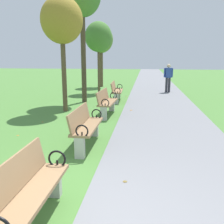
{
  "coord_description": "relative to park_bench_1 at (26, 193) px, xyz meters",
  "views": [
    {
      "loc": [
        0.85,
        -2.46,
        2.05
      ],
      "look_at": [
        -0.05,
        4.17,
        0.55
      ],
      "focal_mm": 39.69,
      "sensor_mm": 36.0,
      "label": 1
    }
  ],
  "objects": [
    {
      "name": "tree_5",
      "position": [
        -1.7,
        14.55,
        2.64
      ],
      "size": [
        1.62,
        1.62,
        4.07
      ],
      "color": "brown",
      "rests_on": "ground"
    },
    {
      "name": "tree_4",
      "position": [
        -1.33,
        11.67,
        2.63
      ],
      "size": [
        1.51,
        1.51,
        3.97
      ],
      "color": "brown",
      "rests_on": "ground"
    },
    {
      "name": "pedestrian_walking",
      "position": [
        2.64,
        12.23,
        0.44
      ],
      "size": [
        0.52,
        0.27,
        1.62
      ],
      "color": "#2D2D38",
      "rests_on": "paved_walkway"
    },
    {
      "name": "tree_2",
      "position": [
        -1.68,
        6.53,
        2.8
      ],
      "size": [
        1.51,
        1.51,
        4.15
      ],
      "color": "brown",
      "rests_on": "ground"
    },
    {
      "name": "scattered_leaves",
      "position": [
        -0.24,
        3.81,
        -0.48
      ],
      "size": [
        5.17,
        12.42,
        0.02
      ],
      "color": "#BC842D",
      "rests_on": "ground"
    },
    {
      "name": "paved_walkway",
      "position": [
        2.0,
        17.99,
        -0.48
      ],
      "size": [
        3.0,
        44.0,
        0.02
      ],
      "primitive_type": "cube",
      "color": "slate",
      "rests_on": "ground"
    },
    {
      "name": "park_bench_3",
      "position": [
        0.0,
        6.05,
        0.0
      ],
      "size": [
        0.55,
        1.62,
        0.9
      ],
      "color": "#93704C",
      "rests_on": "ground"
    },
    {
      "name": "park_bench_4",
      "position": [
        0.0,
        9.0,
        0.0
      ],
      "size": [
        0.54,
        1.62,
        0.9
      ],
      "color": "#93704C",
      "rests_on": "ground"
    },
    {
      "name": "park_bench_1",
      "position": [
        0.0,
        0.0,
        0.0
      ],
      "size": [
        0.49,
        1.61,
        0.9
      ],
      "color": "#93704C",
      "rests_on": "ground"
    },
    {
      "name": "park_bench_2",
      "position": [
        -0.0,
        2.92,
        0.0
      ],
      "size": [
        0.47,
        1.6,
        0.9
      ],
      "color": "#93704C",
      "rests_on": "ground"
    }
  ]
}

